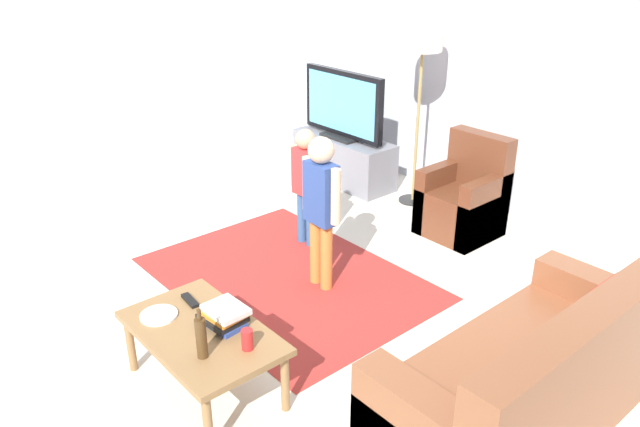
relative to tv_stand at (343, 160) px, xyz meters
The scene contains 17 objects.
ground 2.80m from the tv_stand, 55.49° to the right, with size 7.80×7.80×0.00m, color beige.
wall_back 2.05m from the tv_stand, 23.95° to the left, with size 6.00×0.12×2.70m, color silver.
wall_left 2.92m from the tv_stand, 121.71° to the right, with size 0.12×6.00×2.70m, color silver.
area_rug 2.18m from the tv_stand, 54.35° to the right, with size 2.20×1.60×0.01m, color #9E2D28.
tv_stand is the anchor object (origin of this frame).
tv 0.60m from the tv_stand, 90.00° to the right, with size 1.10×0.28×0.71m.
couch 3.82m from the tv_stand, 27.16° to the right, with size 0.80×1.80×0.86m.
armchair 1.65m from the tv_stand, ahead, with size 0.60×0.60×0.90m.
floor_lamp 1.57m from the tv_stand, ahead, with size 0.36×0.36×1.78m.
child_near_tv 1.59m from the tv_stand, 54.78° to the right, with size 0.35×0.17×1.04m.
child_center 2.27m from the tv_stand, 47.14° to the right, with size 0.40×0.19×1.19m.
coffee_table 3.53m from the tv_stand, 56.08° to the right, with size 1.00×0.60×0.42m.
book_stack 3.46m from the tv_stand, 54.27° to the right, with size 0.27×0.23×0.12m.
bottle 3.77m from the tv_stand, 54.32° to the right, with size 0.06×0.06×0.30m.
tv_remote 3.29m from the tv_stand, 59.46° to the right, with size 0.17×0.05×0.02m, color black.
soda_can 3.65m from the tv_stand, 51.02° to the right, with size 0.07×0.07×0.12m, color red.
plate 3.49m from the tv_stand, 61.01° to the right, with size 0.22×0.22×0.02m.
Camera 1 is at (3.05, -2.03, 2.48)m, focal length 34.65 mm.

